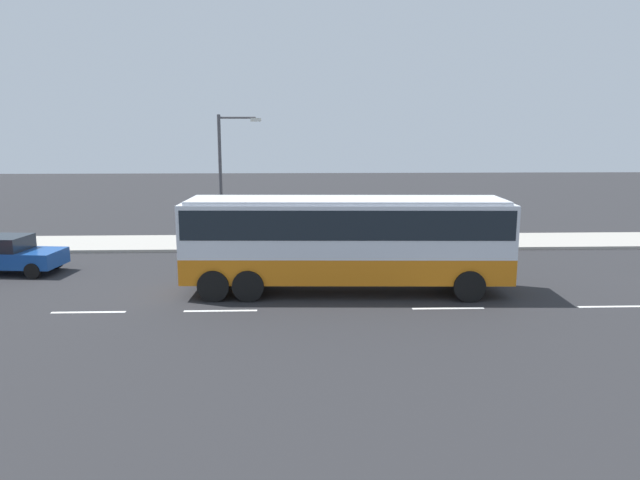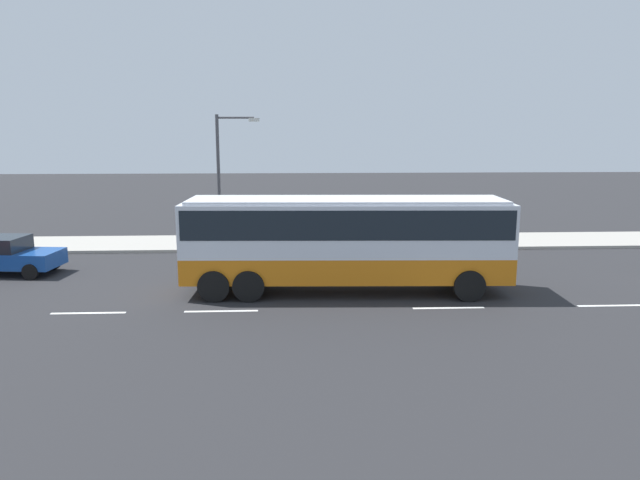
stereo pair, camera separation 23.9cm
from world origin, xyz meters
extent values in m
plane|color=#28282B|center=(0.00, 0.00, 0.00)|extent=(120.00, 120.00, 0.00)
cube|color=#A8A399|center=(0.00, 8.85, 0.07)|extent=(80.00, 4.00, 0.15)
cube|color=white|center=(-8.30, -2.55, 0.00)|extent=(2.40, 0.16, 0.01)
cube|color=white|center=(-4.02, -2.55, 0.00)|extent=(2.40, 0.16, 0.01)
cube|color=white|center=(3.52, -2.55, 0.00)|extent=(2.40, 0.16, 0.01)
cube|color=white|center=(9.12, -2.55, 0.00)|extent=(2.40, 0.16, 0.01)
cube|color=orange|center=(0.26, -0.44, 1.01)|extent=(11.70, 2.93, 0.91)
cube|color=silver|center=(0.26, -0.44, 2.39)|extent=(11.70, 2.93, 1.86)
cube|color=black|center=(0.26, -0.44, 2.66)|extent=(11.47, 2.95, 1.03)
cube|color=black|center=(6.01, -0.67, 2.49)|extent=(0.21, 2.27, 1.49)
cube|color=silver|center=(0.26, -0.44, 3.39)|extent=(11.23, 2.76, 0.12)
cylinder|color=black|center=(4.51, 0.58, 0.55)|extent=(1.11, 0.34, 1.10)
cylinder|color=black|center=(4.42, -1.79, 0.55)|extent=(1.11, 0.34, 1.10)
cylinder|color=black|center=(-3.10, 0.88, 0.55)|extent=(1.11, 0.34, 1.10)
cylinder|color=black|center=(-3.19, -1.48, 0.55)|extent=(1.11, 0.34, 1.10)
cylinder|color=black|center=(-4.30, 0.93, 0.55)|extent=(1.11, 0.34, 1.10)
cylinder|color=black|center=(-4.39, -1.43, 0.55)|extent=(1.11, 0.34, 1.10)
cube|color=#194799|center=(-13.50, 3.00, 0.64)|extent=(4.61, 2.32, 0.65)
cylinder|color=black|center=(-11.85, 3.69, 0.32)|extent=(0.66, 0.27, 0.64)
cylinder|color=black|center=(-12.05, 1.95, 0.32)|extent=(0.66, 0.27, 0.64)
cylinder|color=#38334C|center=(-3.86, 8.89, 0.56)|extent=(0.14, 0.14, 0.82)
cylinder|color=#38334C|center=(-3.93, 9.04, 0.56)|extent=(0.14, 0.14, 0.82)
cylinder|color=#2672B2|center=(-3.90, 8.96, 1.28)|extent=(0.32, 0.32, 0.62)
sphere|color=#9E7051|center=(-3.90, 8.96, 1.70)|extent=(0.22, 0.22, 0.22)
cylinder|color=brown|center=(8.14, 8.41, 0.58)|extent=(0.14, 0.14, 0.87)
cylinder|color=brown|center=(8.01, 8.32, 0.58)|extent=(0.14, 0.14, 0.87)
cylinder|color=#B2333F|center=(8.08, 8.37, 1.34)|extent=(0.32, 0.32, 0.65)
sphere|color=#9E7051|center=(8.08, 8.37, 1.78)|extent=(0.23, 0.23, 0.23)
cylinder|color=#47474C|center=(-5.17, 7.11, 3.36)|extent=(0.16, 0.16, 6.41)
cylinder|color=#47474C|center=(-4.30, 7.11, 6.41)|extent=(1.75, 0.10, 0.10)
cube|color=silver|center=(-3.43, 7.11, 6.31)|extent=(0.50, 0.24, 0.16)
camera|label=1|loc=(-1.41, -21.03, 5.83)|focal=32.78mm
camera|label=2|loc=(-1.65, -21.02, 5.83)|focal=32.78mm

